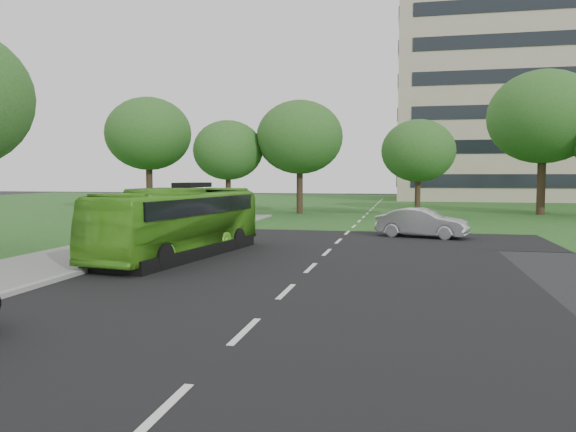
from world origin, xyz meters
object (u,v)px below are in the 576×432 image
Objects in this scene: tree_park_b at (300,137)px; sedan at (422,223)px; tree_park_d at (543,117)px; tree_park_f at (149,134)px; bus at (180,222)px; tree_park_a at (228,150)px; office_building at (557,103)px; tree_park_c at (418,151)px.

sedan is (9.50, -16.10, -5.53)m from tree_park_b.
tree_park_d is 1.15× the size of tree_park_f.
sedan is (9.50, 8.95, -0.60)m from bus.
sedan is at bearing -44.75° from tree_park_a.
tree_park_b is at bearing 7.90° from tree_park_a.
bus is (-19.22, -27.68, -6.44)m from tree_park_d.
bus is (-0.00, -25.05, -4.94)m from tree_park_b.
office_building reaches higher than tree_park_a.
tree_park_d is 34.31m from bus.
bus is at bearing 149.23° from sedan.
bus is (13.56, -25.34, -5.44)m from tree_park_f.
sedan is (-9.72, -18.73, -7.04)m from tree_park_d.
office_building is 43.51m from tree_park_b.
office_building is 4.30× the size of tree_park_b.
bus reaches higher than sedan.
tree_park_a is 0.80× the size of bus.
sedan is at bearing -89.99° from tree_park_c.
bus is 2.12× the size of sedan.
bus is (5.91, -24.23, -3.89)m from tree_park_a.
tree_park_f is (-23.06, 1.95, 1.76)m from tree_park_c.
tree_park_f is 2.18× the size of sedan.
tree_park_d is at bearing 23.75° from tree_park_c.
office_building is 52.88m from tree_park_f.
tree_park_d is 2.51× the size of sedan.
tree_park_b is 2.03× the size of sedan.
tree_park_c is 23.21m from tree_park_f.
sedan is at bearing -35.41° from tree_park_f.
tree_park_b is at bearing -172.22° from tree_park_d.
tree_park_d reaches higher than tree_park_a.
bus is at bearing -90.01° from tree_park_b.
tree_park_f is 28.93m from sedan.
office_building is 39.90m from tree_park_c.
tree_park_f is 29.25m from bus.
bus is at bearing -76.28° from tree_park_a.
bus is at bearing -124.78° from tree_park_d.
tree_park_c is at bearing 15.95° from sedan.
office_building is 31.99m from tree_park_d.
office_building is 4.13× the size of bus.
sedan is (-17.96, -49.28, -11.74)m from office_building.
tree_park_f reaches higher than sedan.
office_building is 4.01× the size of tree_park_f.
tree_park_f is (-41.02, -32.89, -5.71)m from office_building.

